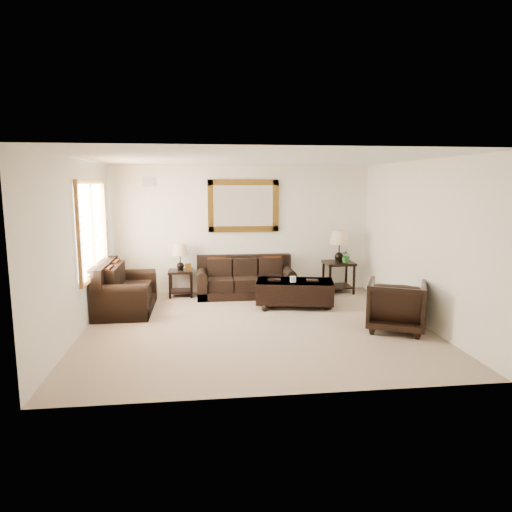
{
  "coord_description": "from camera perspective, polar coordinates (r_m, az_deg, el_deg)",
  "views": [
    {
      "loc": [
        -0.86,
        -7.17,
        2.31
      ],
      "look_at": [
        0.08,
        0.6,
        1.07
      ],
      "focal_mm": 32.0,
      "sensor_mm": 36.0,
      "label": 1
    }
  ],
  "objects": [
    {
      "name": "armchair",
      "position": [
        7.61,
        17.14,
        -5.62
      ],
      "size": [
        1.13,
        1.1,
        0.89
      ],
      "primitive_type": "imported",
      "rotation": [
        0.0,
        0.0,
        2.69
      ],
      "color": "black",
      "rests_on": "floor"
    },
    {
      "name": "end_table_left",
      "position": [
        9.52,
        -9.43,
        -0.75
      ],
      "size": [
        0.5,
        0.5,
        1.1
      ],
      "color": "black",
      "rests_on": "room"
    },
    {
      "name": "room",
      "position": [
        7.28,
        -0.07,
        1.42
      ],
      "size": [
        5.51,
        5.01,
        2.71
      ],
      "color": "gray",
      "rests_on": "ground"
    },
    {
      "name": "coffee_table",
      "position": [
        8.72,
        4.84,
        -4.3
      ],
      "size": [
        1.58,
        1.05,
        0.62
      ],
      "rotation": [
        0.0,
        0.0,
        -0.2
      ],
      "color": "black",
      "rests_on": "room"
    },
    {
      "name": "end_table_right",
      "position": [
        9.88,
        10.34,
        0.49
      ],
      "size": [
        0.61,
        0.61,
        1.34
      ],
      "color": "black",
      "rests_on": "room"
    },
    {
      "name": "window",
      "position": [
        8.31,
        -19.7,
        3.23
      ],
      "size": [
        0.07,
        1.96,
        1.66
      ],
      "color": "white",
      "rests_on": "room"
    },
    {
      "name": "air_vent",
      "position": [
        9.7,
        -13.23,
        9.01
      ],
      "size": [
        0.25,
        0.02,
        0.18
      ],
      "primitive_type": "cube",
      "color": "#999999",
      "rests_on": "room"
    },
    {
      "name": "potted_plant",
      "position": [
        9.83,
        11.25,
        -0.14
      ],
      "size": [
        0.32,
        0.34,
        0.23
      ],
      "primitive_type": "imported",
      "rotation": [
        0.0,
        0.0,
        -0.23
      ],
      "color": "#245D1F",
      "rests_on": "end_table_right"
    },
    {
      "name": "mirror",
      "position": [
        9.69,
        -1.58,
        6.28
      ],
      "size": [
        1.5,
        0.06,
        1.1
      ],
      "color": "#4F340F",
      "rests_on": "room"
    },
    {
      "name": "loveseat",
      "position": [
        8.73,
        -16.34,
        -4.46
      ],
      "size": [
        0.96,
        1.61,
        0.91
      ],
      "rotation": [
        0.0,
        0.0,
        1.57
      ],
      "color": "black",
      "rests_on": "room"
    },
    {
      "name": "sofa",
      "position": [
        9.53,
        -1.34,
        -3.19
      ],
      "size": [
        2.0,
        0.86,
        0.82
      ],
      "color": "black",
      "rests_on": "room"
    }
  ]
}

